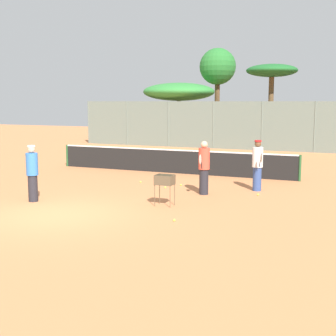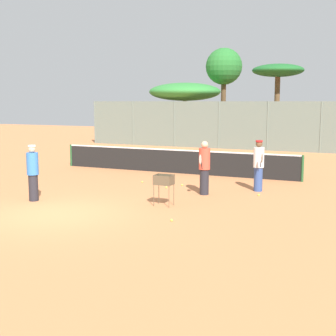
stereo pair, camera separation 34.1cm
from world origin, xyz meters
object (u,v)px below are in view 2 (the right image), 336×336
object	(u,v)px
player_yellow_shirt	(259,165)
player_white_outfit	(204,167)
player_red_cap	(33,172)
ball_cart	(163,182)
parked_car	(311,138)
tennis_net	(174,161)

from	to	relation	value
player_yellow_shirt	player_white_outfit	bearing A→B (deg)	-73.27
player_red_cap	ball_cart	distance (m)	4.25
player_white_outfit	player_yellow_shirt	xyz separation A→B (m)	(1.55, 1.37, -0.00)
player_white_outfit	ball_cart	bearing A→B (deg)	-20.31
ball_cart	parked_car	distance (m)	20.81
tennis_net	ball_cart	bearing A→B (deg)	-69.27
player_white_outfit	player_red_cap	world-z (taller)	player_white_outfit
player_yellow_shirt	ball_cart	size ratio (longest dim) A/B	1.89
player_yellow_shirt	parked_car	distance (m)	17.23
ball_cart	player_yellow_shirt	bearing A→B (deg)	59.21
parked_car	player_yellow_shirt	bearing A→B (deg)	-88.49
player_red_cap	ball_cart	xyz separation A→B (m)	(4.11, 1.07, -0.21)
tennis_net	parked_car	xyz separation A→B (m)	(3.99, 14.56, 0.10)
player_red_cap	player_yellow_shirt	world-z (taller)	player_yellow_shirt
tennis_net	player_white_outfit	bearing A→B (deg)	-54.28
player_white_outfit	ball_cart	xyz separation A→B (m)	(-0.56, -2.16, -0.22)
player_white_outfit	player_yellow_shirt	distance (m)	2.07
ball_cart	tennis_net	bearing A→B (deg)	110.73
player_white_outfit	parked_car	distance (m)	18.63
tennis_net	ball_cart	distance (m)	6.62
player_yellow_shirt	ball_cart	xyz separation A→B (m)	(-2.10, -3.53, -0.22)
tennis_net	player_red_cap	distance (m)	7.48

